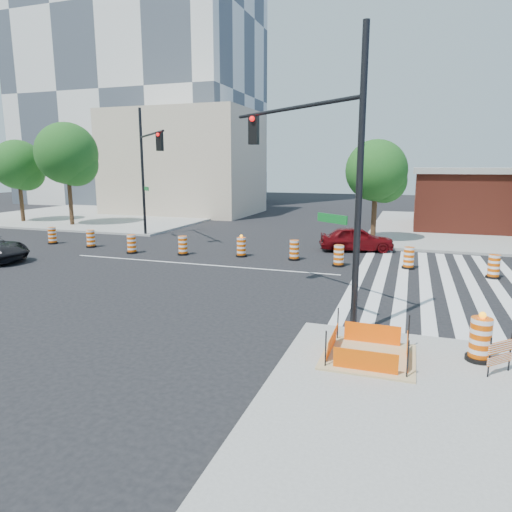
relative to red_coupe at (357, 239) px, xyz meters
name	(u,v)px	position (x,y,z in m)	size (l,w,h in m)	color
ground	(198,264)	(-6.95, -6.14, -0.70)	(120.00, 120.00, 0.00)	black
sidewalk_nw	(113,214)	(-24.95, 11.86, -0.62)	(22.00, 22.00, 0.15)	gray
crosswalk_east	(436,282)	(4.00, -6.14, -0.69)	(6.75, 13.50, 0.01)	silver
lane_centerline	(198,264)	(-6.95, -6.14, -0.69)	(14.00, 0.12, 0.01)	silver
excavation_pit	(368,355)	(2.05, -15.14, -0.48)	(2.20, 2.20, 0.90)	tan
tower_nw	(140,22)	(-30.95, 27.86, 21.80)	(28.00, 18.00, 45.00)	silver
beige_midrise	(185,163)	(-18.95, 15.86, 4.30)	(14.00, 10.00, 10.00)	#C1AC93
red_coupe	(357,239)	(0.00, 0.00, 0.00)	(1.65, 4.10, 1.40)	#57070B
signal_pole_se	(318,156)	(0.10, -12.19, 4.34)	(5.00, 3.94, 8.23)	black
signal_pole_nw	(147,160)	(-13.23, -0.19, 4.40)	(4.44, 4.66, 8.33)	black
pit_drum	(480,340)	(4.58, -14.45, -0.04)	(0.62, 0.62, 1.22)	black
barricade	(500,353)	(4.91, -15.10, -0.05)	(0.58, 0.57, 0.91)	#E05204
tree_north_a	(19,167)	(-28.18, 4.13, 3.90)	(4.03, 4.03, 6.86)	#382314
tree_north_b	(68,157)	(-22.69, 3.62, 4.70)	(4.73, 4.73, 8.05)	#382314
tree_north_c	(377,174)	(0.70, 3.14, 3.55)	(3.72, 3.72, 6.33)	#382314
median_drum_0	(52,236)	(-18.09, -3.61, -0.22)	(0.60, 0.60, 1.02)	black
median_drum_1	(91,239)	(-15.03, -3.85, -0.22)	(0.60, 0.60, 1.02)	black
median_drum_2	(132,245)	(-11.66, -4.70, -0.22)	(0.60, 0.60, 1.02)	black
median_drum_3	(183,246)	(-8.77, -4.20, -0.22)	(0.60, 0.60, 1.02)	black
median_drum_4	(241,248)	(-5.60, -3.63, -0.21)	(0.60, 0.60, 1.18)	black
median_drum_5	(294,251)	(-2.71, -3.60, -0.22)	(0.60, 0.60, 1.02)	black
median_drum_6	(339,256)	(-0.33, -4.33, -0.22)	(0.60, 0.60, 1.02)	black
median_drum_7	(409,259)	(2.86, -3.82, -0.22)	(0.60, 0.60, 1.02)	black
median_drum_8	(494,267)	(6.33, -4.60, -0.22)	(0.60, 0.60, 1.02)	black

